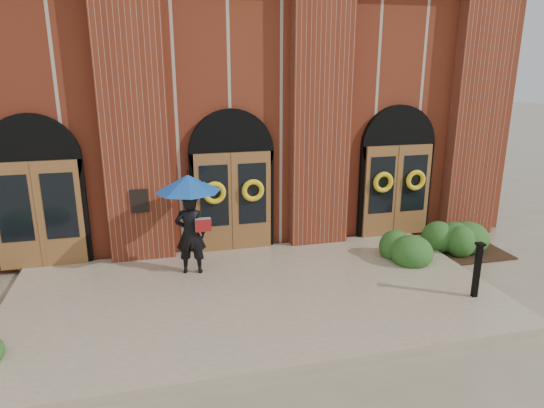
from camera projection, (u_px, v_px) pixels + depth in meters
name	position (u px, v px, depth m)	size (l,w,h in m)	color
ground	(257.00, 302.00, 9.98)	(90.00, 90.00, 0.00)	gray
landing	(256.00, 296.00, 10.10)	(10.00, 5.30, 0.15)	tan
church_building	(203.00, 100.00, 17.18)	(16.20, 12.53, 7.00)	maroon
man_with_umbrella	(189.00, 205.00, 10.63)	(1.65, 1.65, 2.28)	black
metal_post	(477.00, 269.00, 9.74)	(0.16, 0.16, 1.16)	black
hedge_wall_right	(445.00, 241.00, 12.31)	(3.00, 1.20, 0.77)	#26511C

